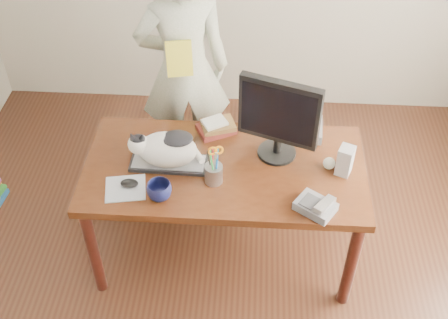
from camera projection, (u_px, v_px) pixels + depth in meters
room at (216, 161)px, 2.34m from camera, size 4.50×4.50×4.50m
desk at (225, 175)px, 3.34m from camera, size 1.60×0.80×0.75m
keyboard at (169, 163)px, 3.19m from camera, size 0.44×0.18×0.03m
cat at (165, 148)px, 3.11m from camera, size 0.43×0.22×0.24m
monitor at (279, 116)px, 3.06m from camera, size 0.45×0.28×0.52m
pen_cup at (214, 172)px, 3.05m from camera, size 0.12×0.12×0.26m
mousepad at (125, 188)px, 3.06m from camera, size 0.25×0.23×0.00m
mouse at (129, 183)px, 3.06m from camera, size 0.11×0.08×0.04m
coffee_mug at (159, 191)px, 2.97m from camera, size 0.19×0.19×0.10m
phone at (316, 206)px, 2.92m from camera, size 0.24×0.23×0.09m
speaker at (345, 161)px, 3.09m from camera, size 0.11×0.11×0.18m
baseball at (329, 163)px, 3.16m from camera, size 0.07×0.07×0.07m
book_stack at (217, 127)px, 3.39m from camera, size 0.26×0.24×0.08m
calculator at (308, 129)px, 3.38m from camera, size 0.18×0.23×0.07m
person at (184, 70)px, 3.72m from camera, size 0.69×0.52×1.70m
held_book at (179, 59)px, 3.46m from camera, size 0.18×0.13×0.22m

